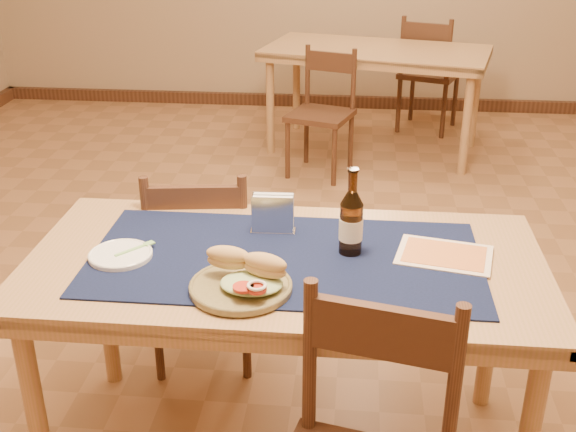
# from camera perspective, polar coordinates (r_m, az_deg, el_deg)

# --- Properties ---
(room) EXTENTS (6.04, 7.04, 2.84)m
(room) POSITION_cam_1_polar(r_m,az_deg,el_deg) (2.79, 1.47, 16.49)
(room) COLOR #936440
(room) RESTS_ON ground
(main_table) EXTENTS (1.60, 0.80, 0.75)m
(main_table) POSITION_cam_1_polar(r_m,az_deg,el_deg) (2.27, -0.25, -5.25)
(main_table) COLOR #A4744D
(main_table) RESTS_ON ground
(placemat) EXTENTS (1.20, 0.60, 0.01)m
(placemat) POSITION_cam_1_polar(r_m,az_deg,el_deg) (2.23, -0.25, -3.34)
(placemat) COLOR #0F1639
(placemat) RESTS_ON main_table
(baseboard) EXTENTS (6.00, 7.00, 0.10)m
(baseboard) POSITION_cam_1_polar(r_m,az_deg,el_deg) (3.27, 1.21, -7.63)
(baseboard) COLOR #442818
(baseboard) RESTS_ON ground
(back_table) EXTENTS (1.67, 1.10, 0.75)m
(back_table) POSITION_cam_1_polar(r_m,az_deg,el_deg) (5.25, 6.98, 12.15)
(back_table) COLOR #A4744D
(back_table) RESTS_ON ground
(chair_main_far) EXTENTS (0.45, 0.45, 0.87)m
(chair_main_far) POSITION_cam_1_polar(r_m,az_deg,el_deg) (2.85, -6.86, -3.65)
(chair_main_far) COLOR #442818
(chair_main_far) RESTS_ON ground
(chair_back_near) EXTENTS (0.48, 0.48, 0.83)m
(chair_back_near) POSITION_cam_1_polar(r_m,az_deg,el_deg) (4.84, 2.74, 8.31)
(chair_back_near) COLOR #442818
(chair_back_near) RESTS_ON ground
(chair_back_far) EXTENTS (0.54, 0.54, 0.90)m
(chair_back_far) POSITION_cam_1_polar(r_m,az_deg,el_deg) (5.82, 11.03, 11.11)
(chair_back_far) COLOR #442818
(chair_back_far) RESTS_ON ground
(sandwich_plate) EXTENTS (0.29, 0.29, 0.11)m
(sandwich_plate) POSITION_cam_1_polar(r_m,az_deg,el_deg) (2.04, -3.47, -5.08)
(sandwich_plate) COLOR olive
(sandwich_plate) RESTS_ON placemat
(side_plate) EXTENTS (0.20, 0.20, 0.02)m
(side_plate) POSITION_cam_1_polar(r_m,az_deg,el_deg) (2.28, -13.10, -2.97)
(side_plate) COLOR white
(side_plate) RESTS_ON placemat
(fork) EXTENTS (0.10, 0.12, 0.00)m
(fork) POSITION_cam_1_polar(r_m,az_deg,el_deg) (2.30, -11.78, -2.45)
(fork) COLOR #86C76D
(fork) RESTS_ON side_plate
(beer_bottle) EXTENTS (0.07, 0.07, 0.28)m
(beer_bottle) POSITION_cam_1_polar(r_m,az_deg,el_deg) (2.22, 5.01, -0.49)
(beer_bottle) COLOR #41230B
(beer_bottle) RESTS_ON placemat
(napkin_holder) EXTENTS (0.15, 0.06, 0.13)m
(napkin_holder) POSITION_cam_1_polar(r_m,az_deg,el_deg) (2.36, -1.21, 0.12)
(napkin_holder) COLOR silver
(napkin_holder) RESTS_ON placemat
(menu_card) EXTENTS (0.32, 0.26, 0.01)m
(menu_card) POSITION_cam_1_polar(r_m,az_deg,el_deg) (2.29, 12.25, -3.00)
(menu_card) COLOR beige
(menu_card) RESTS_ON placemat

